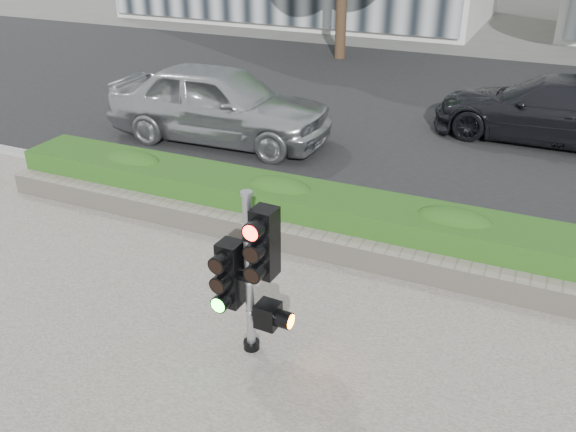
# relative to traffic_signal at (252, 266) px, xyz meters

# --- Properties ---
(ground) EXTENTS (120.00, 120.00, 0.00)m
(ground) POSITION_rel_traffic_signal_xyz_m (0.17, 0.36, -1.13)
(ground) COLOR #51514C
(ground) RESTS_ON ground
(road) EXTENTS (60.00, 13.00, 0.02)m
(road) POSITION_rel_traffic_signal_xyz_m (0.17, 10.36, -1.12)
(road) COLOR black
(road) RESTS_ON ground
(curb) EXTENTS (60.00, 0.25, 0.12)m
(curb) POSITION_rel_traffic_signal_xyz_m (0.17, 3.51, -1.07)
(curb) COLOR gray
(curb) RESTS_ON ground
(stone_wall) EXTENTS (12.00, 0.32, 0.34)m
(stone_wall) POSITION_rel_traffic_signal_xyz_m (0.17, 2.26, -0.93)
(stone_wall) COLOR gray
(stone_wall) RESTS_ON sidewalk
(hedge) EXTENTS (12.00, 1.00, 0.68)m
(hedge) POSITION_rel_traffic_signal_xyz_m (0.17, 2.91, -0.76)
(hedge) COLOR #3D7624
(hedge) RESTS_ON sidewalk
(traffic_signal) EXTENTS (0.69, 0.51, 1.99)m
(traffic_signal) POSITION_rel_traffic_signal_xyz_m (0.00, 0.00, 0.00)
(traffic_signal) COLOR black
(traffic_signal) RESTS_ON sidewalk
(car_silver) EXTENTS (4.93, 2.15, 1.65)m
(car_silver) POSITION_rel_traffic_signal_xyz_m (-3.91, 6.04, -0.28)
(car_silver) COLOR #A6A8AD
(car_silver) RESTS_ON road
(car_dark) EXTENTS (4.91, 2.13, 1.41)m
(car_dark) POSITION_rel_traffic_signal_xyz_m (2.59, 8.96, -0.41)
(car_dark) COLOR black
(car_dark) RESTS_ON road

